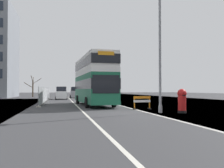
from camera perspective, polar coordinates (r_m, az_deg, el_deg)
ground at (r=18.08m, az=4.90°, el=-6.71°), size 140.00×280.00×0.10m
double_decker_bus at (r=26.63m, az=-4.25°, el=0.94°), size 3.27×11.66×5.08m
lamppost_foreground at (r=18.53m, az=10.90°, el=6.67°), size 0.29×0.70×8.92m
red_pillar_postbox at (r=18.44m, az=15.68°, el=-3.49°), size 0.64×0.64×1.71m
roadworks_barrier at (r=21.48m, az=6.87°, el=-3.91°), size 1.59×0.62×1.10m
construction_site_fence at (r=36.61m, az=-14.92°, el=-2.40°), size 0.44×24.00×1.95m
car_oncoming_near at (r=44.22m, az=-11.50°, el=-2.12°), size 2.00×4.03×2.20m
car_receding_mid at (r=52.30m, az=-8.47°, el=-1.98°), size 1.95×3.87×2.24m
bare_tree_far_verge_near at (r=59.20m, az=-17.67°, el=-0.61°), size 3.90×2.33×4.86m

